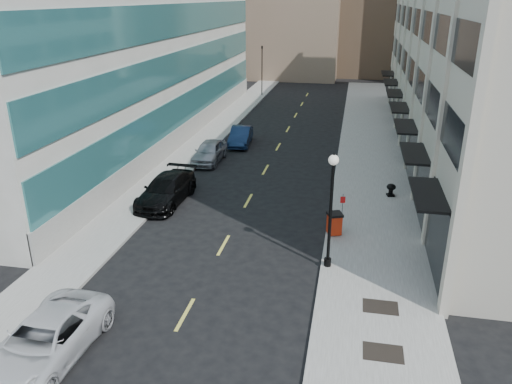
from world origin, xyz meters
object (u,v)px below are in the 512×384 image
at_px(car_white_van, 45,341).
at_px(urn_planter, 391,189).
at_px(car_blue_sedan, 241,136).
at_px(car_black_pickup, 166,190).
at_px(car_silver_sedan, 209,152).
at_px(lamppost, 331,201).
at_px(traffic_signal, 262,49).
at_px(trash_bin, 334,223).
at_px(sign_post, 342,208).

relative_size(car_white_van, urn_planter, 7.16).
relative_size(car_blue_sedan, urn_planter, 5.78).
bearing_deg(car_black_pickup, urn_planter, 16.48).
xyz_separation_m(car_white_van, car_silver_sedan, (-0.67, 22.42, 0.02)).
distance_m(car_silver_sedan, lamppost, 17.51).
bearing_deg(traffic_signal, car_black_pickup, -88.86).
bearing_deg(car_black_pickup, traffic_signal, 93.51).
xyz_separation_m(trash_bin, urn_planter, (3.19, 6.07, -0.17)).
height_order(car_blue_sedan, lamppost, lamppost).
bearing_deg(sign_post, traffic_signal, 95.73).
xyz_separation_m(car_black_pickup, urn_planter, (13.40, 3.37, -0.19)).
height_order(car_white_van, sign_post, sign_post).
relative_size(trash_bin, urn_planter, 1.52).
distance_m(traffic_signal, trash_bin, 39.77).
distance_m(car_silver_sedan, sign_post, 14.81).
bearing_deg(sign_post, lamppost, -108.23).
xyz_separation_m(traffic_signal, car_black_pickup, (0.70, -35.23, -4.89)).
distance_m(car_silver_sedan, urn_planter, 13.96).
height_order(car_silver_sedan, trash_bin, car_silver_sedan).
xyz_separation_m(traffic_signal, trash_bin, (10.91, -37.93, -4.92)).
height_order(car_white_van, car_blue_sedan, car_white_van).
xyz_separation_m(traffic_signal, urn_planter, (14.10, -31.86, -5.09)).
relative_size(car_silver_sedan, sign_post, 2.16).
xyz_separation_m(car_white_van, car_black_pickup, (-0.98, 14.19, 0.04)).
distance_m(lamppost, sign_post, 4.08).
relative_size(car_black_pickup, urn_planter, 7.20).
distance_m(traffic_signal, car_black_pickup, 35.57).
distance_m(car_white_van, urn_planter, 21.51).
bearing_deg(car_silver_sedan, car_black_pickup, -91.50).
relative_size(traffic_signal, car_black_pickup, 1.23).
bearing_deg(urn_planter, car_white_van, -125.27).
bearing_deg(lamppost, sign_post, 82.70).
xyz_separation_m(car_silver_sedan, car_blue_sedan, (1.29, 4.99, -0.05)).
relative_size(car_silver_sedan, trash_bin, 3.93).
height_order(traffic_signal, car_black_pickup, traffic_signal).
distance_m(traffic_signal, lamppost, 42.75).
xyz_separation_m(car_black_pickup, car_silver_sedan, (0.31, 8.23, -0.02)).
bearing_deg(urn_planter, car_silver_sedan, 159.63).
bearing_deg(urn_planter, car_black_pickup, -165.89).
bearing_deg(sign_post, car_white_van, -140.11).
height_order(trash_bin, sign_post, sign_post).
relative_size(car_black_pickup, car_blue_sedan, 1.24).
bearing_deg(car_white_van, car_blue_sedan, 90.60).
bearing_deg(trash_bin, urn_planter, 42.04).
relative_size(lamppost, urn_planter, 6.92).
bearing_deg(car_blue_sedan, urn_planter, -44.61).
xyz_separation_m(car_blue_sedan, sign_post, (8.97, -15.65, 0.82)).
distance_m(traffic_signal, urn_planter, 35.21).
relative_size(traffic_signal, trash_bin, 5.83).
bearing_deg(trash_bin, car_black_pickup, 144.92).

